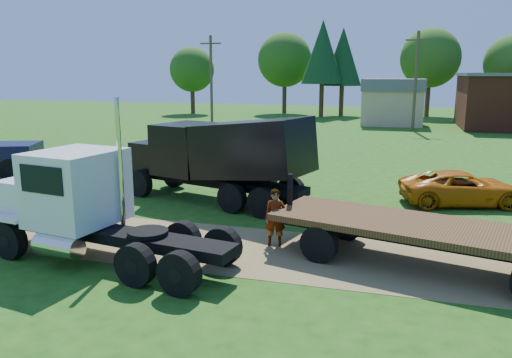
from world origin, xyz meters
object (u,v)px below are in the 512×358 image
(white_semi_tractor, at_px, (80,204))
(black_dump_truck, at_px, (221,154))
(flatbed_trailer, at_px, (427,235))
(orange_pickup, at_px, (463,188))
(spectator_a, at_px, (275,218))

(white_semi_tractor, distance_m, black_dump_truck, 7.27)
(black_dump_truck, height_order, flatbed_trailer, black_dump_truck)
(orange_pickup, xyz_separation_m, spectator_a, (-6.12, -6.99, 0.22))
(white_semi_tractor, relative_size, orange_pickup, 1.59)
(white_semi_tractor, bearing_deg, orange_pickup, 48.63)
(white_semi_tractor, bearing_deg, spectator_a, 33.66)
(flatbed_trailer, height_order, spectator_a, flatbed_trailer)
(orange_pickup, bearing_deg, white_semi_tractor, 114.29)
(spectator_a, bearing_deg, white_semi_tractor, -167.21)
(white_semi_tractor, distance_m, flatbed_trailer, 9.81)
(black_dump_truck, bearing_deg, spectator_a, -37.30)
(flatbed_trailer, bearing_deg, black_dump_truck, 161.00)
(orange_pickup, relative_size, flatbed_trailer, 0.55)
(black_dump_truck, xyz_separation_m, flatbed_trailer, (7.86, -5.19, -1.07))
(black_dump_truck, xyz_separation_m, orange_pickup, (9.58, 2.35, -1.33))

